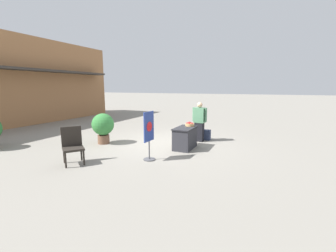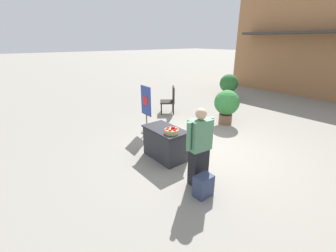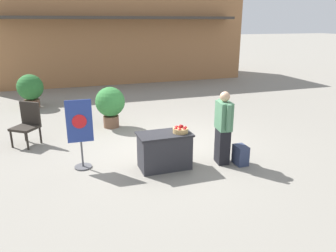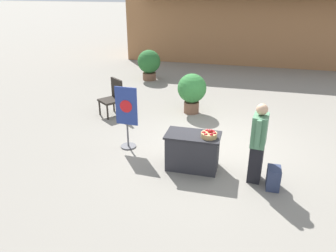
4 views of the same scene
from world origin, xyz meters
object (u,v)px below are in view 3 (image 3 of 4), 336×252
(person_visitor, at_px, (223,128))
(poster_board, at_px, (80,132))
(potted_plant_near_right, at_px, (110,104))
(apple_basket, at_px, (180,130))
(potted_plant_far_right, at_px, (30,89))
(display_table, at_px, (165,151))
(patio_chair, at_px, (28,122))
(backpack, at_px, (241,155))

(person_visitor, relative_size, poster_board, 1.08)
(poster_board, bearing_deg, potted_plant_near_right, 160.99)
(apple_basket, height_order, person_visitor, person_visitor)
(apple_basket, height_order, potted_plant_near_right, potted_plant_near_right)
(apple_basket, xyz_separation_m, person_visitor, (0.93, -0.09, -0.03))
(potted_plant_near_right, relative_size, potted_plant_far_right, 1.00)
(display_table, bearing_deg, patio_chair, 138.93)
(apple_basket, distance_m, potted_plant_near_right, 3.33)
(backpack, xyz_separation_m, patio_chair, (-4.38, 2.77, 0.36))
(apple_basket, relative_size, poster_board, 0.21)
(poster_board, bearing_deg, person_visitor, 78.93)
(display_table, height_order, poster_board, poster_board)
(apple_basket, xyz_separation_m, poster_board, (-1.96, 0.61, -0.05))
(apple_basket, bearing_deg, person_visitor, -5.60)
(potted_plant_near_right, bearing_deg, patio_chair, -161.73)
(display_table, bearing_deg, person_visitor, -6.82)
(display_table, height_order, patio_chair, patio_chair)
(backpack, bearing_deg, poster_board, 164.35)
(backpack, relative_size, patio_chair, 0.40)
(person_visitor, xyz_separation_m, potted_plant_near_right, (-1.87, 3.28, -0.10))
(poster_board, bearing_deg, apple_basket, 75.26)
(display_table, distance_m, person_visitor, 1.34)
(person_visitor, xyz_separation_m, poster_board, (-2.89, 0.70, -0.02))
(apple_basket, height_order, patio_chair, patio_chair)
(display_table, height_order, apple_basket, apple_basket)
(backpack, bearing_deg, potted_plant_near_right, 122.39)
(apple_basket, relative_size, backpack, 0.75)
(potted_plant_near_right, distance_m, potted_plant_far_right, 3.91)
(backpack, xyz_separation_m, potted_plant_near_right, (-2.21, 3.49, 0.49))
(potted_plant_near_right, bearing_deg, apple_basket, -73.64)
(apple_basket, distance_m, poster_board, 2.05)
(backpack, height_order, potted_plant_far_right, potted_plant_far_right)
(backpack, bearing_deg, potted_plant_far_right, 124.19)
(person_visitor, relative_size, backpack, 3.76)
(person_visitor, distance_m, backpack, 0.71)
(poster_board, distance_m, potted_plant_far_right, 5.89)
(display_table, xyz_separation_m, patio_chair, (-2.78, 2.42, 0.19))
(person_visitor, height_order, backpack, person_visitor)
(apple_basket, distance_m, person_visitor, 0.94)
(display_table, xyz_separation_m, apple_basket, (0.33, -0.06, 0.45))
(display_table, xyz_separation_m, potted_plant_far_right, (-2.91, 6.29, 0.29))
(poster_board, bearing_deg, display_table, 73.91)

